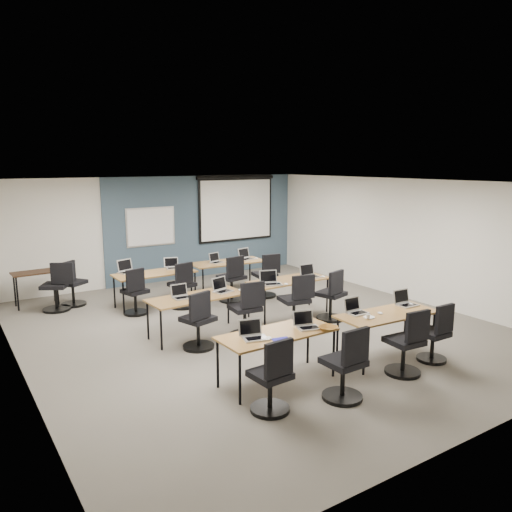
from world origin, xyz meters
TOP-DOWN VIEW (x-y plane):
  - floor at (0.00, 0.00)m, footprint 8.00×9.00m
  - ceiling at (0.00, 0.00)m, footprint 8.00×9.00m
  - wall_back at (0.00, 4.50)m, footprint 8.00×0.04m
  - wall_front at (0.00, -4.50)m, footprint 8.00×0.04m
  - wall_left at (-4.00, 0.00)m, footprint 0.04×9.00m
  - wall_right at (4.00, 0.00)m, footprint 0.04×9.00m
  - blue_accent_panel at (1.25, 4.47)m, footprint 5.50×0.04m
  - whiteboard at (-0.30, 4.43)m, footprint 1.28×0.03m
  - projector_screen at (2.20, 4.41)m, footprint 2.40×0.10m
  - training_table_front_left at (-1.02, -2.10)m, footprint 1.70×0.71m
  - training_table_front_right at (0.94, -2.31)m, footprint 1.66×0.69m
  - training_table_mid_left at (-1.11, 0.22)m, footprint 1.73×0.72m
  - training_table_mid_right at (1.01, 0.36)m, footprint 1.67×0.70m
  - training_table_back_left at (-1.02, 2.43)m, footprint 1.72×0.72m
  - training_table_back_right at (0.88, 2.61)m, footprint 1.75×0.73m
  - laptop_0 at (-1.43, -2.12)m, footprint 0.32×0.27m
  - mouse_0 at (-1.26, -2.26)m, footprint 0.09×0.12m
  - task_chair_0 at (-1.59, -2.80)m, footprint 0.50×0.50m
  - laptop_1 at (-0.56, -2.17)m, footprint 0.31×0.26m
  - mouse_1 at (-0.26, -2.25)m, footprint 0.08×0.11m
  - task_chair_1 at (-0.60, -3.04)m, footprint 0.53×0.53m
  - laptop_2 at (0.53, -2.04)m, footprint 0.31×0.26m
  - mouse_2 at (0.82, -2.28)m, footprint 0.09×0.11m
  - task_chair_2 at (0.69, -2.93)m, footprint 0.52×0.52m
  - laptop_3 at (1.53, -2.16)m, footprint 0.33×0.28m
  - mouse_3 at (1.61, -2.23)m, footprint 0.09×0.12m
  - task_chair_3 at (1.45, -2.85)m, footprint 0.46×0.46m
  - laptop_4 at (-1.39, 0.27)m, footprint 0.30×0.26m
  - mouse_4 at (-1.32, 0.05)m, footprint 0.07×0.10m
  - task_chair_4 at (-1.38, -0.38)m, footprint 0.54×0.53m
  - laptop_5 at (-0.59, 0.26)m, footprint 0.33×0.28m
  - mouse_5 at (-0.27, 0.13)m, footprint 0.07×0.11m
  - task_chair_5 at (-0.41, -0.32)m, footprint 0.55×0.55m
  - laptop_6 at (0.48, 0.23)m, footprint 0.35×0.30m
  - mouse_6 at (0.71, 0.04)m, footprint 0.09×0.12m
  - task_chair_6 at (0.64, -0.38)m, footprint 0.56×0.56m
  - laptop_7 at (1.50, 0.30)m, footprint 0.35×0.29m
  - mouse_7 at (1.72, 0.13)m, footprint 0.08×0.11m
  - task_chair_7 at (1.49, -0.41)m, footprint 0.55×0.55m
  - laptop_8 at (-1.52, 2.78)m, footprint 0.36×0.31m
  - mouse_8 at (-1.27, 2.55)m, footprint 0.07×0.10m
  - task_chair_8 at (-1.60, 2.04)m, footprint 0.50×0.49m
  - laptop_9 at (-0.52, 2.62)m, footprint 0.31×0.26m
  - mouse_9 at (-0.34, 2.48)m, footprint 0.09×0.12m
  - task_chair_9 at (-0.60, 1.94)m, footprint 0.52×0.52m
  - laptop_10 at (0.59, 2.66)m, footprint 0.30×0.25m
  - mouse_10 at (0.84, 2.58)m, footprint 0.07×0.10m
  - task_chair_10 at (0.54, 1.81)m, footprint 0.57×0.57m
  - laptop_11 at (1.40, 2.63)m, footprint 0.35×0.30m
  - mouse_11 at (1.66, 2.55)m, footprint 0.08×0.10m
  - task_chair_11 at (1.39, 1.72)m, footprint 0.54×0.54m
  - blue_mousepad at (-1.15, -2.39)m, footprint 0.28×0.24m
  - snack_bowl at (-0.38, -2.43)m, footprint 0.39×0.39m
  - snack_plate at (0.54, -2.32)m, footprint 0.21×0.21m
  - coffee_cup at (0.47, -2.37)m, footprint 0.06×0.06m
  - utility_table at (-3.17, 3.83)m, footprint 0.91×0.51m
  - spare_chair_a at (-2.53, 3.38)m, footprint 0.60×0.53m
  - spare_chair_b at (-2.87, 3.17)m, footprint 0.62×0.56m

SIDE VIEW (x-z plane):
  - floor at x=0.00m, z-range -0.01..0.01m
  - task_chair_3 at x=1.45m, z-range -0.09..0.86m
  - task_chair_8 at x=-1.60m, z-range -0.09..0.89m
  - task_chair_0 at x=-1.59m, z-range -0.09..0.90m
  - task_chair_2 at x=0.69m, z-range -0.09..0.91m
  - task_chair_9 at x=-0.60m, z-range -0.09..0.92m
  - spare_chair_a at x=-2.53m, z-range -0.09..0.92m
  - task_chair_4 at x=-1.38m, z-range -0.09..0.92m
  - task_chair_1 at x=-0.60m, z-range -0.09..0.93m
  - task_chair_11 at x=1.39m, z-range -0.09..0.93m
  - task_chair_7 at x=1.49m, z-range -0.09..0.94m
  - task_chair_5 at x=-0.41m, z-range -0.09..0.94m
  - task_chair_6 at x=0.64m, z-range -0.09..0.95m
  - spare_chair_b at x=-2.87m, z-range -0.09..0.95m
  - task_chair_10 at x=0.54m, z-range -0.09..0.96m
  - utility_table at x=-3.17m, z-range 0.28..1.03m
  - training_table_front_right at x=0.94m, z-range 0.32..1.05m
  - training_table_mid_right at x=1.01m, z-range 0.32..1.05m
  - training_table_front_left at x=-1.02m, z-range 0.32..1.05m
  - training_table_back_left at x=-1.02m, z-range 0.32..1.05m
  - training_table_mid_left at x=-1.11m, z-range 0.32..1.05m
  - training_table_back_right at x=0.88m, z-range 0.32..1.05m
  - blue_mousepad at x=-1.15m, z-range 0.73..0.74m
  - snack_plate at x=0.54m, z-range 0.73..0.74m
  - mouse_10 at x=0.84m, z-range 0.73..0.76m
  - mouse_4 at x=-1.32m, z-range 0.73..0.76m
  - mouse_11 at x=1.66m, z-range 0.73..0.76m
  - mouse_8 at x=-1.27m, z-range 0.73..0.76m
  - mouse_2 at x=0.82m, z-range 0.72..0.76m
  - mouse_1 at x=-0.26m, z-range 0.72..0.76m
  - mouse_7 at x=1.72m, z-range 0.72..0.76m
  - mouse_6 at x=0.71m, z-range 0.72..0.76m
  - mouse_0 at x=-1.26m, z-range 0.72..0.76m
  - mouse_9 at x=-0.34m, z-range 0.72..0.76m
  - mouse_3 at x=1.61m, z-range 0.72..0.76m
  - mouse_5 at x=-0.27m, z-range 0.72..0.76m
  - coffee_cup at x=0.47m, z-range 0.74..0.79m
  - snack_bowl at x=-0.38m, z-range 0.73..0.80m
  - laptop_10 at x=0.59m, z-range 0.67..0.90m
  - laptop_4 at x=-1.39m, z-range 0.67..0.91m
  - laptop_1 at x=-0.56m, z-range 0.67..0.91m
  - laptop_2 at x=0.53m, z-range 0.67..0.91m
  - laptop_9 at x=-0.52m, z-range 0.67..0.91m
  - laptop_0 at x=-1.43m, z-range 0.67..0.91m
  - laptop_3 at x=1.53m, z-range 0.67..0.92m
  - laptop_5 at x=-0.59m, z-range 0.67..0.92m
  - laptop_7 at x=1.50m, z-range 0.66..0.93m
  - laptop_6 at x=0.48m, z-range 0.66..0.93m
  - laptop_11 at x=1.40m, z-range 0.66..0.93m
  - laptop_8 at x=-1.52m, z-range 0.66..0.93m
  - wall_back at x=0.00m, z-range 0.00..2.70m
  - wall_front at x=0.00m, z-range 0.00..2.70m
  - wall_left at x=-4.00m, z-range 0.00..2.70m
  - wall_right at x=4.00m, z-range 0.00..2.70m
  - blue_accent_panel at x=1.25m, z-range 0.00..2.70m
  - whiteboard at x=-0.30m, z-range 0.96..1.94m
  - projector_screen at x=2.20m, z-range 0.98..2.80m
  - ceiling at x=0.00m, z-range 2.69..2.71m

